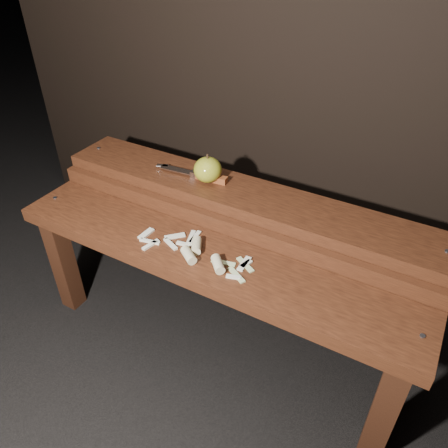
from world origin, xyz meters
The scene contains 6 objects.
ground centered at (0.00, 0.00, 0.00)m, with size 60.00×60.00×0.00m, color black.
bench_front_tier centered at (0.00, -0.06, 0.35)m, with size 1.20×0.20×0.42m.
bench_rear_tier centered at (0.00, 0.17, 0.41)m, with size 1.20×0.21×0.50m.
apple centered at (-0.12, 0.17, 0.54)m, with size 0.09×0.09×0.09m.
knife centered at (-0.14, 0.17, 0.51)m, with size 0.25×0.05×0.02m.
apple_scraps centered at (-0.01, -0.06, 0.43)m, with size 0.35×0.15×0.03m.
Camera 1 is at (0.49, -0.80, 1.18)m, focal length 35.00 mm.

